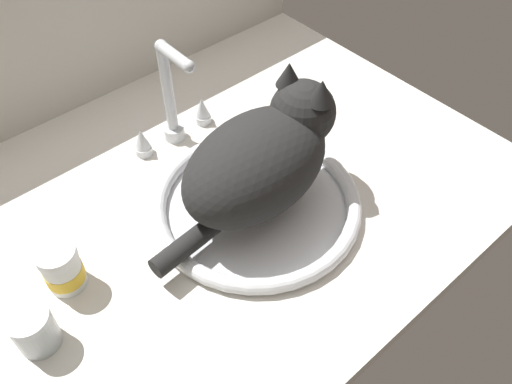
% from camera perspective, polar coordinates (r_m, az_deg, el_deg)
% --- Properties ---
extents(countertop, '(1.05, 0.74, 0.03)m').
position_cam_1_polar(countertop, '(0.92, -5.26, -1.50)').
color(countertop, silver).
rests_on(countertop, ground).
extents(backsplash_wall, '(1.05, 0.02, 0.30)m').
position_cam_1_polar(backsplash_wall, '(1.10, -18.47, 14.86)').
color(backsplash_wall, beige).
rests_on(backsplash_wall, ground).
extents(sink_basin, '(0.35, 0.35, 0.03)m').
position_cam_1_polar(sink_basin, '(0.88, 0.00, -1.25)').
color(sink_basin, white).
rests_on(sink_basin, countertop).
extents(faucet, '(0.17, 0.11, 0.21)m').
position_cam_1_polar(faucet, '(0.97, -9.05, 9.23)').
color(faucet, silver).
rests_on(faucet, countertop).
extents(cat, '(0.38, 0.20, 0.19)m').
position_cam_1_polar(cat, '(0.82, 1.01, 3.94)').
color(cat, black).
rests_on(cat, sink_basin).
extents(metal_jar, '(0.06, 0.06, 0.07)m').
position_cam_1_polar(metal_jar, '(0.78, -22.86, -13.53)').
color(metal_jar, '#B2B5BA').
rests_on(metal_jar, countertop).
extents(pill_bottle, '(0.06, 0.06, 0.08)m').
position_cam_1_polar(pill_bottle, '(0.82, -20.20, -7.77)').
color(pill_bottle, white).
rests_on(pill_bottle, countertop).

